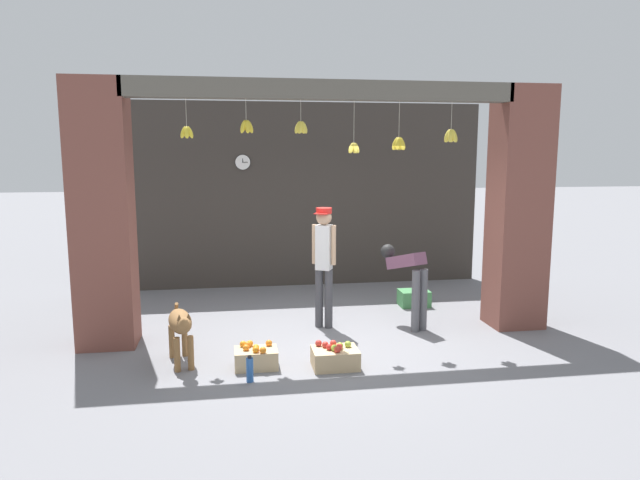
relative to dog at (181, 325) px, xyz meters
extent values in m
plane|color=slate|center=(1.77, 0.56, -0.47)|extent=(60.00, 60.00, 0.00)
cube|color=#38332D|center=(1.77, 3.80, 1.18)|extent=(6.77, 0.12, 3.30)
cube|color=brown|center=(-0.97, 0.86, 1.18)|extent=(0.70, 0.60, 3.30)
cube|color=brown|center=(4.51, 0.86, 1.18)|extent=(0.70, 0.60, 3.30)
cube|color=#5B564C|center=(1.77, 0.68, 2.71)|extent=(4.87, 0.24, 0.24)
cylinder|color=#B2AD99|center=(0.09, 0.69, 2.42)|extent=(0.01, 0.01, 0.33)
ellipsoid|color=yellow|center=(0.13, 0.69, 2.19)|extent=(0.10, 0.06, 0.16)
ellipsoid|color=yellow|center=(0.09, 0.73, 2.19)|extent=(0.06, 0.10, 0.16)
ellipsoid|color=yellow|center=(0.05, 0.69, 2.19)|extent=(0.10, 0.06, 0.16)
ellipsoid|color=yellow|center=(0.09, 0.65, 2.19)|extent=(0.06, 0.10, 0.16)
cylinder|color=#B2AD99|center=(0.80, 0.64, 2.46)|extent=(0.01, 0.01, 0.25)
ellipsoid|color=yellow|center=(0.85, 0.64, 2.26)|extent=(0.11, 0.06, 0.17)
ellipsoid|color=yellow|center=(0.82, 0.68, 2.26)|extent=(0.08, 0.11, 0.18)
ellipsoid|color=yellow|center=(0.77, 0.66, 2.26)|extent=(0.11, 0.09, 0.18)
ellipsoid|color=yellow|center=(0.77, 0.61, 2.26)|extent=(0.11, 0.09, 0.18)
ellipsoid|color=yellow|center=(0.82, 0.60, 2.26)|extent=(0.08, 0.11, 0.18)
cylinder|color=#B2AD99|center=(1.47, 0.68, 2.46)|extent=(0.01, 0.01, 0.26)
ellipsoid|color=yellow|center=(1.52, 0.68, 2.25)|extent=(0.11, 0.06, 0.17)
ellipsoid|color=yellow|center=(1.50, 0.71, 2.25)|extent=(0.09, 0.10, 0.18)
ellipsoid|color=yellow|center=(1.47, 0.72, 2.25)|extent=(0.07, 0.11, 0.17)
ellipsoid|color=yellow|center=(1.44, 0.69, 2.25)|extent=(0.11, 0.08, 0.18)
ellipsoid|color=yellow|center=(1.44, 0.66, 2.25)|extent=(0.11, 0.08, 0.18)
ellipsoid|color=yellow|center=(1.47, 0.63, 2.25)|extent=(0.07, 0.11, 0.17)
ellipsoid|color=yellow|center=(1.50, 0.64, 2.25)|extent=(0.09, 0.10, 0.18)
cylinder|color=#B2AD99|center=(2.14, 0.66, 2.33)|extent=(0.01, 0.01, 0.52)
ellipsoid|color=yellow|center=(2.18, 0.66, 2.00)|extent=(0.10, 0.05, 0.15)
ellipsoid|color=yellow|center=(2.15, 0.70, 2.00)|extent=(0.07, 0.09, 0.15)
ellipsoid|color=yellow|center=(2.11, 0.69, 2.00)|extent=(0.09, 0.08, 0.16)
ellipsoid|color=yellow|center=(2.11, 0.64, 2.00)|extent=(0.09, 0.08, 0.16)
ellipsoid|color=yellow|center=(2.15, 0.63, 2.00)|extent=(0.07, 0.09, 0.15)
cylinder|color=#B2AD99|center=(2.73, 0.69, 2.36)|extent=(0.01, 0.01, 0.45)
ellipsoid|color=yellow|center=(2.78, 0.69, 2.06)|extent=(0.12, 0.06, 0.18)
ellipsoid|color=yellow|center=(2.76, 0.73, 2.06)|extent=(0.09, 0.11, 0.19)
ellipsoid|color=yellow|center=(2.71, 0.73, 2.06)|extent=(0.09, 0.11, 0.19)
ellipsoid|color=yellow|center=(2.69, 0.69, 2.06)|extent=(0.12, 0.06, 0.18)
ellipsoid|color=yellow|center=(2.71, 0.66, 2.06)|extent=(0.09, 0.11, 0.19)
ellipsoid|color=yellow|center=(2.76, 0.66, 2.06)|extent=(0.09, 0.11, 0.19)
cylinder|color=#B2AD99|center=(3.42, 0.66, 2.41)|extent=(0.01, 0.01, 0.35)
ellipsoid|color=yellow|center=(3.46, 0.66, 2.16)|extent=(0.12, 0.07, 0.19)
ellipsoid|color=yellow|center=(3.44, 0.70, 2.16)|extent=(0.10, 0.11, 0.19)
ellipsoid|color=yellow|center=(3.39, 0.70, 2.16)|extent=(0.10, 0.11, 0.19)
ellipsoid|color=yellow|center=(3.37, 0.66, 2.16)|extent=(0.12, 0.07, 0.19)
ellipsoid|color=yellow|center=(3.39, 0.62, 2.16)|extent=(0.10, 0.11, 0.19)
ellipsoid|color=yellow|center=(3.44, 0.62, 2.16)|extent=(0.10, 0.11, 0.19)
ellipsoid|color=olive|center=(-0.01, 0.04, 0.04)|extent=(0.38, 0.66, 0.25)
cylinder|color=olive|center=(0.12, -0.18, -0.27)|extent=(0.07, 0.07, 0.39)
cylinder|color=olive|center=(-0.03, -0.21, -0.27)|extent=(0.07, 0.07, 0.39)
cylinder|color=olive|center=(0.01, 0.29, -0.27)|extent=(0.07, 0.07, 0.39)
cylinder|color=olive|center=(-0.13, 0.25, -0.27)|extent=(0.07, 0.07, 0.39)
ellipsoid|color=olive|center=(0.07, -0.30, 0.09)|extent=(0.21, 0.26, 0.17)
cone|color=brown|center=(0.11, -0.29, 0.18)|extent=(0.06, 0.06, 0.07)
cone|color=brown|center=(0.02, -0.31, 0.18)|extent=(0.06, 0.06, 0.07)
cylinder|color=olive|center=(-0.08, 0.37, 0.06)|extent=(0.09, 0.20, 0.26)
cylinder|color=#424247|center=(1.90, 1.12, -0.06)|extent=(0.11, 0.11, 0.82)
cylinder|color=#424247|center=(1.78, 1.19, -0.06)|extent=(0.11, 0.11, 0.82)
cube|color=white|center=(1.84, 1.15, 0.66)|extent=(0.26, 0.24, 0.62)
cylinder|color=tan|center=(1.97, 1.09, 0.70)|extent=(0.06, 0.06, 0.54)
cylinder|color=tan|center=(1.72, 1.22, 0.70)|extent=(0.06, 0.06, 0.54)
sphere|color=tan|center=(1.84, 1.15, 1.08)|extent=(0.21, 0.21, 0.21)
cylinder|color=red|center=(1.84, 1.15, 1.17)|extent=(0.22, 0.22, 0.07)
cube|color=red|center=(1.79, 1.06, 1.14)|extent=(0.21, 0.19, 0.01)
cylinder|color=#56565B|center=(3.04, 0.77, -0.05)|extent=(0.11, 0.11, 0.85)
cylinder|color=#56565B|center=(3.17, 0.83, -0.05)|extent=(0.11, 0.11, 0.85)
cube|color=#754760|center=(2.98, 1.06, 0.46)|extent=(0.46, 0.66, 0.32)
sphere|color=black|center=(2.82, 1.42, 0.54)|extent=(0.21, 0.21, 0.21)
cube|color=tan|center=(0.84, -0.22, -0.36)|extent=(0.48, 0.33, 0.21)
sphere|color=orange|center=(0.78, -0.10, -0.22)|extent=(0.08, 0.08, 0.08)
sphere|color=orange|center=(0.75, -0.14, -0.22)|extent=(0.08, 0.08, 0.08)
sphere|color=orange|center=(0.84, -0.32, -0.22)|extent=(0.08, 0.08, 0.08)
sphere|color=orange|center=(0.84, -0.25, -0.22)|extent=(0.08, 0.08, 0.08)
sphere|color=orange|center=(0.73, -0.24, -0.22)|extent=(0.08, 0.08, 0.08)
sphere|color=orange|center=(0.91, -0.35, -0.22)|extent=(0.08, 0.08, 0.08)
sphere|color=orange|center=(0.99, -0.12, -0.22)|extent=(0.08, 0.08, 0.08)
sphere|color=orange|center=(0.70, -0.11, -0.22)|extent=(0.08, 0.08, 0.08)
cube|color=tan|center=(1.73, -0.35, -0.36)|extent=(0.52, 0.39, 0.21)
sphere|color=red|center=(1.63, -0.28, -0.22)|extent=(0.08, 0.08, 0.08)
sphere|color=red|center=(1.56, -0.22, -0.22)|extent=(0.08, 0.08, 0.08)
sphere|color=red|center=(1.77, -0.37, -0.22)|extent=(0.08, 0.08, 0.08)
sphere|color=#99B238|center=(1.79, -0.33, -0.22)|extent=(0.08, 0.08, 0.08)
sphere|color=red|center=(1.73, -0.46, -0.22)|extent=(0.08, 0.08, 0.08)
sphere|color=#99B238|center=(1.71, -0.41, -0.22)|extent=(0.08, 0.08, 0.08)
sphere|color=red|center=(1.73, -0.24, -0.22)|extent=(0.08, 0.08, 0.08)
sphere|color=#99B238|center=(1.89, -0.30, -0.22)|extent=(0.08, 0.08, 0.08)
sphere|color=red|center=(1.66, -0.37, -0.22)|extent=(0.08, 0.08, 0.08)
cube|color=#42844C|center=(3.44, 2.03, -0.34)|extent=(0.47, 0.35, 0.25)
cylinder|color=#2D60AD|center=(0.76, -0.62, -0.34)|extent=(0.08, 0.08, 0.26)
cylinder|color=black|center=(0.76, -0.62, -0.19)|extent=(0.04, 0.04, 0.03)
cylinder|color=black|center=(0.82, 3.74, 1.78)|extent=(0.27, 0.01, 0.27)
cylinder|color=white|center=(0.82, 3.72, 1.78)|extent=(0.26, 0.02, 0.26)
cube|color=black|center=(0.82, 3.71, 1.80)|extent=(0.01, 0.01, 0.07)
cube|color=black|center=(0.85, 3.71, 1.78)|extent=(0.10, 0.01, 0.01)
camera|label=1|loc=(0.61, -6.44, 1.95)|focal=32.00mm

